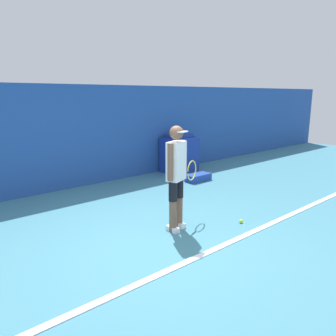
% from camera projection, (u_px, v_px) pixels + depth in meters
% --- Properties ---
extents(ground_plane, '(24.00, 24.00, 0.00)m').
position_uv_depth(ground_plane, '(163.00, 246.00, 4.81)').
color(ground_plane, teal).
extents(back_wall, '(24.00, 0.10, 2.41)m').
position_uv_depth(back_wall, '(54.00, 139.00, 7.35)').
color(back_wall, '#234C99').
rests_on(back_wall, ground_plane).
extents(court_baseline, '(21.60, 0.10, 0.01)m').
position_uv_depth(court_baseline, '(190.00, 261.00, 4.38)').
color(court_baseline, white).
rests_on(court_baseline, ground_plane).
extents(tennis_player, '(0.96, 0.46, 1.71)m').
position_uv_depth(tennis_player, '(177.00, 173.00, 5.23)').
color(tennis_player, brown).
rests_on(tennis_player, ground_plane).
extents(tennis_ball, '(0.07, 0.07, 0.07)m').
position_uv_depth(tennis_ball, '(241.00, 221.00, 5.67)').
color(tennis_ball, '#D1E533').
rests_on(tennis_ball, ground_plane).
extents(covered_chair, '(0.95, 0.68, 1.09)m').
position_uv_depth(covered_chair, '(179.00, 154.00, 9.39)').
color(covered_chair, navy).
rests_on(covered_chair, ground_plane).
extents(equipment_bag, '(0.68, 0.33, 0.18)m').
position_uv_depth(equipment_bag, '(198.00, 177.00, 8.44)').
color(equipment_bag, '#1E3D99').
rests_on(equipment_bag, ground_plane).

